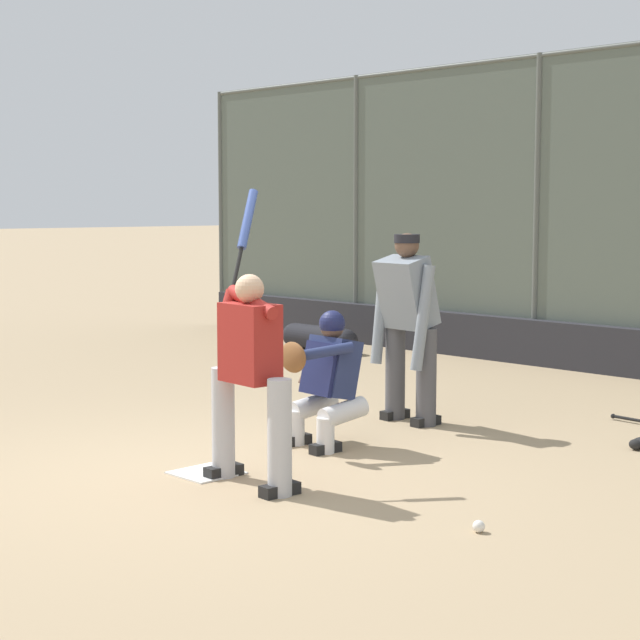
{
  "coord_description": "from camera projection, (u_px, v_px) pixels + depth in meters",
  "views": [
    {
      "loc": [
        -5.98,
        4.64,
        1.91
      ],
      "look_at": [
        -0.14,
        -1.0,
        1.05
      ],
      "focal_mm": 60.0,
      "sensor_mm": 36.0,
      "label": 1
    }
  ],
  "objects": [
    {
      "name": "bleachers_beyond",
      "position": [
        623.0,
        299.0,
        15.33
      ],
      "size": [
        10.62,
        3.05,
        1.8
      ],
      "color": "slate",
      "rests_on": "ground_plane"
    },
    {
      "name": "equipment_bag_dugout_side",
      "position": [
        319.0,
        338.0,
        14.23
      ],
      "size": [
        1.31,
        0.33,
        0.33
      ],
      "color": "black",
      "rests_on": "ground_plane"
    },
    {
      "name": "baseball_loose",
      "position": [
        479.0,
        526.0,
        6.29
      ],
      "size": [
        0.07,
        0.07,
        0.07
      ],
      "primitive_type": "sphere",
      "color": "white",
      "rests_on": "ground_plane"
    },
    {
      "name": "catcher_behind_plate",
      "position": [
        325.0,
        377.0,
        8.5
      ],
      "size": [
        0.58,
        0.7,
        1.09
      ],
      "rotation": [
        0.0,
        0.0,
        -0.08
      ],
      "color": "silver",
      "rests_on": "ground_plane"
    },
    {
      "name": "ground_plane",
      "position": [
        206.0,
        474.0,
        7.68
      ],
      "size": [
        160.0,
        160.0,
        0.0
      ],
      "primitive_type": "plane",
      "color": "tan"
    },
    {
      "name": "umpire_home",
      "position": [
        407.0,
        322.0,
        9.4
      ],
      "size": [
        0.68,
        0.44,
        1.68
      ],
      "rotation": [
        0.0,
        0.0,
        -0.08
      ],
      "color": "#4C4C51",
      "rests_on": "ground_plane"
    },
    {
      "name": "home_plate_marker",
      "position": [
        206.0,
        473.0,
        7.68
      ],
      "size": [
        0.43,
        0.43,
        0.01
      ],
      "primitive_type": "cube",
      "color": "white",
      "rests_on": "ground_plane"
    },
    {
      "name": "batter_at_plate",
      "position": [
        250.0,
        371.0,
        7.28
      ],
      "size": [
        0.94,
        0.67,
        2.04
      ],
      "rotation": [
        0.0,
        0.0,
        -0.07
      ],
      "color": "#B7B7BC",
      "rests_on": "ground_plane"
    }
  ]
}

